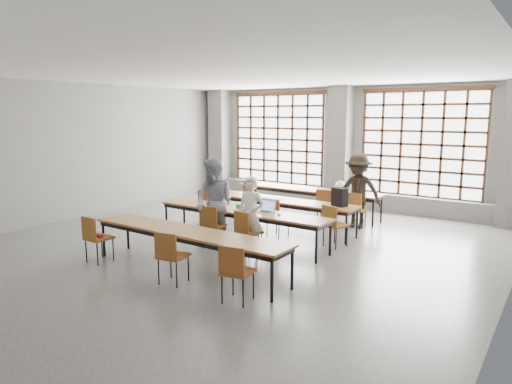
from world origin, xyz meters
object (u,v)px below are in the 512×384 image
(desk_row_a, at_px, (308,191))
(plastic_bag, at_px, (340,186))
(chair_back_mid, at_px, (325,203))
(red_pouch, at_px, (99,235))
(desk_row_c, at_px, (241,213))
(student_female, at_px, (215,203))
(chair_near_mid, at_px, (170,252))
(chair_front_left, at_px, (211,222))
(chair_near_right, at_px, (235,268))
(laptop_front, at_px, (266,209))
(green_box, at_px, (241,206))
(student_back, at_px, (358,191))
(student_male, at_px, (251,216))
(mouse, at_px, (279,214))
(phone, at_px, (245,211))
(desk_row_d, at_px, (187,234))
(backpack, at_px, (340,197))
(chair_back_right, at_px, (355,206))
(chair_near_left, at_px, (95,234))
(desk_row_b, at_px, (276,201))
(chair_front_right, at_px, (246,229))
(chair_back_left, at_px, (252,194))
(chair_mid_centre, at_px, (276,213))
(laptop_back, at_px, (357,191))
(chair_mid_left, at_px, (208,204))

(desk_row_a, height_order, plastic_bag, plastic_bag)
(chair_back_mid, height_order, red_pouch, chair_back_mid)
(desk_row_c, height_order, student_female, student_female)
(chair_near_mid, bearing_deg, chair_front_left, 111.99)
(chair_back_mid, bearing_deg, chair_near_right, -77.83)
(chair_near_mid, bearing_deg, laptop_front, 88.67)
(green_box, bearing_deg, red_pouch, -118.30)
(desk_row_c, height_order, student_back, student_back)
(chair_near_right, xyz_separation_m, student_male, (-1.19, 2.05, 0.23))
(mouse, relative_size, phone, 0.75)
(desk_row_d, height_order, chair_front_left, chair_front_left)
(desk_row_c, distance_m, chair_back_mid, 2.66)
(desk_row_d, bearing_deg, backpack, 69.75)
(chair_back_mid, height_order, student_female, student_female)
(chair_front_left, bearing_deg, phone, 48.55)
(chair_back_right, distance_m, chair_near_right, 5.13)
(chair_near_left, bearing_deg, green_box, 62.40)
(desk_row_b, xyz_separation_m, chair_front_right, (0.64, -2.09, -0.13))
(chair_back_mid, bearing_deg, chair_near_left, -112.41)
(chair_front_left, height_order, red_pouch, chair_front_left)
(desk_row_b, height_order, student_back, student_back)
(chair_back_left, height_order, laptop_front, laptop_front)
(chair_front_right, distance_m, mouse, 0.74)
(student_back, xyz_separation_m, mouse, (-0.52, -2.72, -0.14))
(chair_back_left, bearing_deg, desk_row_d, -67.90)
(desk_row_c, xyz_separation_m, phone, (0.18, -0.10, 0.07))
(phone, bearing_deg, chair_near_mid, -82.79)
(chair_mid_centre, relative_size, chair_front_left, 1.00)
(desk_row_d, relative_size, laptop_front, 10.83)
(student_female, bearing_deg, laptop_back, 73.07)
(chair_near_left, relative_size, green_box, 3.52)
(chair_back_mid, distance_m, backpack, 1.42)
(desk_row_b, distance_m, chair_back_left, 1.86)
(desk_row_a, bearing_deg, chair_mid_left, -122.53)
(chair_mid_left, distance_m, chair_front_left, 1.99)
(student_female, xyz_separation_m, laptop_back, (1.50, 3.80, -0.13))
(desk_row_a, bearing_deg, backpack, -45.27)
(laptop_front, height_order, phone, laptop_front)
(chair_front_right, relative_size, green_box, 3.52)
(chair_mid_left, xyz_separation_m, plastic_bag, (2.41, 2.41, 0.34))
(plastic_bag, bearing_deg, chair_near_left, -110.75)
(chair_near_right, distance_m, green_box, 3.22)
(desk_row_a, bearing_deg, phone, -84.63)
(laptop_front, bearing_deg, chair_near_left, -126.61)
(chair_front_left, bearing_deg, desk_row_a, 87.66)
(chair_back_mid, distance_m, chair_mid_centre, 1.77)
(student_back, relative_size, red_pouch, 8.92)
(chair_near_left, relative_size, red_pouch, 4.40)
(laptop_front, xyz_separation_m, red_pouch, (-1.98, -2.58, -0.29))
(chair_near_left, bearing_deg, red_pouch, 89.07)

